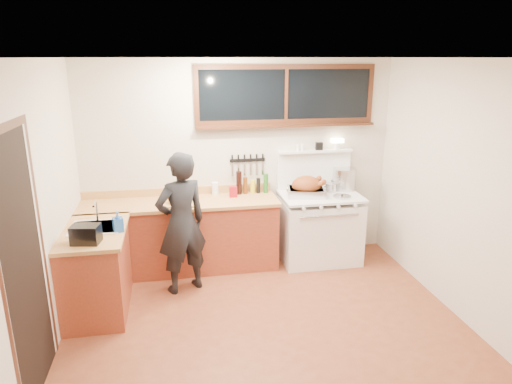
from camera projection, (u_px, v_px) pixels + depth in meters
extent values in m
cube|color=brown|center=(266.00, 325.00, 4.64)|extent=(4.00, 3.50, 0.02)
cube|color=beige|center=(239.00, 161.00, 5.94)|extent=(4.00, 0.05, 2.60)
cube|color=beige|center=(331.00, 296.00, 2.59)|extent=(4.00, 0.05, 2.60)
cube|color=beige|center=(37.00, 215.00, 3.91)|extent=(0.05, 3.50, 2.60)
cube|color=beige|center=(463.00, 191.00, 4.62)|extent=(0.05, 3.50, 2.60)
cube|color=white|center=(268.00, 55.00, 3.89)|extent=(4.00, 3.50, 0.05)
cube|color=maroon|center=(181.00, 237.00, 5.74)|extent=(2.40, 0.60, 0.86)
cube|color=tan|center=(179.00, 203.00, 5.60)|extent=(2.44, 0.64, 0.04)
cube|color=tan|center=(179.00, 191.00, 5.86)|extent=(2.40, 0.03, 0.10)
sphere|color=#B78C38|center=(92.00, 230.00, 5.22)|extent=(0.03, 0.03, 0.03)
sphere|color=#B78C38|center=(137.00, 227.00, 5.31)|extent=(0.03, 0.03, 0.03)
sphere|color=#B78C38|center=(181.00, 225.00, 5.40)|extent=(0.03, 0.03, 0.03)
sphere|color=#B78C38|center=(223.00, 222.00, 5.49)|extent=(0.03, 0.03, 0.03)
sphere|color=#B78C38|center=(259.00, 220.00, 5.56)|extent=(0.03, 0.03, 0.03)
cube|color=maroon|center=(97.00, 272.00, 4.80)|extent=(0.60, 1.05, 0.86)
cube|color=tan|center=(94.00, 232.00, 4.68)|extent=(0.64, 1.09, 0.04)
cube|color=white|center=(96.00, 233.00, 4.76)|extent=(0.45, 0.40, 0.14)
cube|color=white|center=(95.00, 227.00, 4.74)|extent=(0.50, 0.45, 0.01)
cylinder|color=silver|center=(97.00, 211.00, 4.88)|extent=(0.02, 0.02, 0.24)
cylinder|color=silver|center=(95.00, 204.00, 4.77)|extent=(0.02, 0.18, 0.02)
cube|color=white|center=(319.00, 230.00, 6.01)|extent=(1.00, 0.70, 0.82)
cube|color=white|center=(321.00, 196.00, 5.88)|extent=(1.02, 0.72, 0.03)
cube|color=white|center=(328.00, 232.00, 5.66)|extent=(0.88, 0.02, 0.46)
cylinder|color=silver|center=(330.00, 216.00, 5.57)|extent=(0.75, 0.02, 0.02)
cylinder|color=white|center=(304.00, 209.00, 5.49)|extent=(0.04, 0.03, 0.04)
cylinder|color=white|center=(321.00, 208.00, 5.53)|extent=(0.04, 0.03, 0.04)
cylinder|color=white|center=(338.00, 207.00, 5.57)|extent=(0.04, 0.03, 0.04)
cylinder|color=white|center=(355.00, 206.00, 5.60)|extent=(0.04, 0.03, 0.04)
cube|color=white|center=(314.00, 170.00, 6.10)|extent=(1.00, 0.05, 0.50)
cube|color=white|center=(315.00, 151.00, 6.00)|extent=(1.00, 0.12, 0.03)
cylinder|color=white|center=(337.00, 146.00, 6.03)|extent=(0.09, 0.09, 0.09)
cube|color=#FFE5B2|center=(337.00, 141.00, 6.01)|extent=(0.16, 0.08, 0.05)
cube|color=black|center=(319.00, 146.00, 5.99)|extent=(0.09, 0.05, 0.10)
cylinder|color=white|center=(302.00, 147.00, 5.95)|extent=(0.04, 0.04, 0.09)
cylinder|color=white|center=(298.00, 147.00, 5.94)|extent=(0.04, 0.04, 0.09)
cube|color=black|center=(286.00, 95.00, 5.76)|extent=(2.20, 0.01, 0.62)
cube|color=black|center=(287.00, 67.00, 5.66)|extent=(2.32, 0.04, 0.06)
cube|color=black|center=(286.00, 121.00, 5.85)|extent=(2.32, 0.04, 0.06)
cube|color=black|center=(196.00, 96.00, 5.56)|extent=(0.06, 0.04, 0.62)
cube|color=black|center=(370.00, 93.00, 5.95)|extent=(0.06, 0.04, 0.62)
cube|color=black|center=(286.00, 95.00, 5.76)|extent=(0.04, 0.04, 0.62)
cube|color=black|center=(286.00, 126.00, 5.82)|extent=(2.32, 0.13, 0.03)
cube|color=black|center=(26.00, 270.00, 3.47)|extent=(0.01, 0.86, 2.10)
cube|color=black|center=(5.00, 302.00, 3.01)|extent=(0.01, 0.07, 2.10)
cube|color=black|center=(43.00, 245.00, 3.93)|extent=(0.01, 0.07, 2.10)
cube|color=black|center=(4.00, 128.00, 3.16)|extent=(0.01, 1.04, 0.07)
cube|color=black|center=(247.00, 160.00, 5.91)|extent=(0.46, 0.02, 0.04)
cube|color=silver|center=(232.00, 169.00, 5.90)|extent=(0.02, 0.00, 0.18)
cube|color=black|center=(232.00, 159.00, 5.86)|extent=(0.02, 0.02, 0.10)
cube|color=silver|center=(238.00, 169.00, 5.91)|extent=(0.02, 0.00, 0.18)
cube|color=black|center=(238.00, 159.00, 5.87)|extent=(0.02, 0.02, 0.10)
cube|color=silver|center=(245.00, 169.00, 5.92)|extent=(0.02, 0.00, 0.18)
cube|color=black|center=(244.00, 158.00, 5.88)|extent=(0.02, 0.02, 0.10)
cube|color=silver|center=(251.00, 169.00, 5.94)|extent=(0.03, 0.00, 0.18)
cube|color=black|center=(251.00, 158.00, 5.90)|extent=(0.02, 0.02, 0.10)
cube|color=silver|center=(257.00, 168.00, 5.95)|extent=(0.03, 0.00, 0.18)
cube|color=black|center=(257.00, 158.00, 5.91)|extent=(0.02, 0.02, 0.10)
cube|color=silver|center=(263.00, 168.00, 5.97)|extent=(0.03, 0.00, 0.18)
cube|color=black|center=(263.00, 158.00, 5.93)|extent=(0.02, 0.02, 0.10)
imported|color=black|center=(181.00, 223.00, 5.10)|extent=(0.70, 0.60, 1.63)
imported|color=#2258AE|center=(118.00, 222.00, 4.61)|extent=(0.12, 0.12, 0.21)
cube|color=black|center=(86.00, 234.00, 4.33)|extent=(0.29, 0.22, 0.18)
cube|color=tan|center=(178.00, 204.00, 5.49)|extent=(0.45, 0.36, 0.02)
ellipsoid|color=brown|center=(178.00, 198.00, 5.47)|extent=(0.25, 0.18, 0.14)
sphere|color=brown|center=(186.00, 195.00, 5.53)|extent=(0.05, 0.05, 0.05)
sphere|color=brown|center=(187.00, 197.00, 5.43)|extent=(0.05, 0.05, 0.05)
cube|color=silver|center=(306.00, 192.00, 5.82)|extent=(0.54, 0.45, 0.10)
cube|color=#3F3F42|center=(306.00, 189.00, 5.81)|extent=(0.48, 0.39, 0.03)
torus|color=silver|center=(287.00, 189.00, 5.77)|extent=(0.04, 0.10, 0.10)
torus|color=silver|center=(325.00, 187.00, 5.85)|extent=(0.04, 0.10, 0.10)
ellipsoid|color=brown|center=(306.00, 185.00, 5.80)|extent=(0.42, 0.35, 0.24)
cylinder|color=brown|center=(318.00, 185.00, 5.73)|extent=(0.14, 0.09, 0.10)
sphere|color=brown|center=(324.00, 182.00, 5.73)|extent=(0.07, 0.07, 0.07)
cylinder|color=brown|center=(314.00, 181.00, 5.90)|extent=(0.14, 0.09, 0.10)
sphere|color=brown|center=(319.00, 178.00, 5.90)|extent=(0.07, 0.07, 0.07)
cylinder|color=silver|center=(344.00, 179.00, 6.08)|extent=(0.41, 0.41, 0.29)
cylinder|color=silver|center=(331.00, 187.00, 5.99)|extent=(0.21, 0.21, 0.12)
cylinder|color=black|center=(332.00, 181.00, 6.09)|extent=(0.08, 0.15, 0.02)
cylinder|color=silver|center=(342.00, 197.00, 5.76)|extent=(0.23, 0.23, 0.02)
sphere|color=black|center=(342.00, 195.00, 5.76)|extent=(0.03, 0.03, 0.03)
cube|color=maroon|center=(233.00, 192.00, 5.77)|extent=(0.09, 0.08, 0.14)
cylinder|color=white|center=(215.00, 189.00, 5.85)|extent=(0.09, 0.09, 0.16)
cylinder|color=black|center=(239.00, 183.00, 5.87)|extent=(0.07, 0.07, 0.30)
cylinder|color=black|center=(245.00, 186.00, 5.89)|extent=(0.06, 0.06, 0.22)
cylinder|color=black|center=(253.00, 187.00, 5.91)|extent=(0.06, 0.06, 0.18)
cylinder|color=black|center=(258.00, 186.00, 5.93)|extent=(0.05, 0.05, 0.20)
cylinder|color=black|center=(266.00, 183.00, 5.94)|extent=(0.06, 0.06, 0.25)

